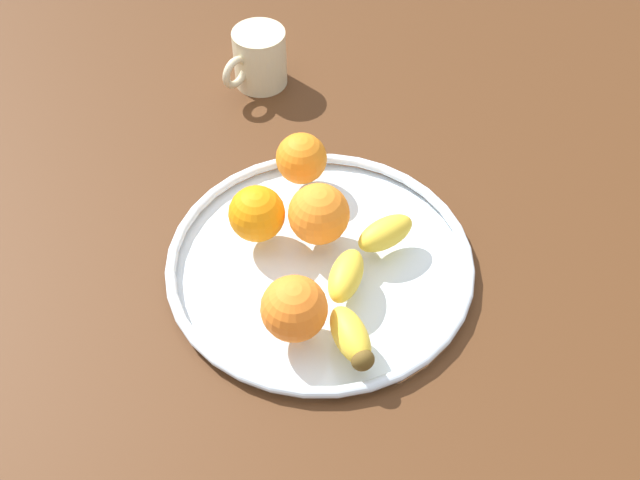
{
  "coord_description": "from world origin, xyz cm",
  "views": [
    {
      "loc": [
        42.62,
        34.63,
        68.9
      ],
      "look_at": [
        0.0,
        0.0,
        4.8
      ],
      "focal_mm": 44.2,
      "sensor_mm": 36.0,
      "label": 1
    }
  ],
  "objects_px": {
    "fruit_bowl": "(320,263)",
    "ambient_mug": "(259,58)",
    "orange_front_right": "(257,214)",
    "orange_back_right": "(319,214)",
    "orange_front_left": "(294,308)",
    "banana": "(361,283)",
    "orange_center": "(301,158)"
  },
  "relations": [
    {
      "from": "orange_front_right",
      "to": "orange_front_left",
      "type": "xyz_separation_m",
      "value": [
        0.07,
        0.12,
        0.0
      ]
    },
    {
      "from": "banana",
      "to": "orange_front_right",
      "type": "height_order",
      "value": "orange_front_right"
    },
    {
      "from": "fruit_bowl",
      "to": "orange_front_right",
      "type": "distance_m",
      "value": 0.09
    },
    {
      "from": "orange_front_left",
      "to": "banana",
      "type": "bearing_deg",
      "value": 162.39
    },
    {
      "from": "orange_center",
      "to": "orange_front_left",
      "type": "xyz_separation_m",
      "value": [
        0.17,
        0.14,
        0.0
      ]
    },
    {
      "from": "orange_front_left",
      "to": "ambient_mug",
      "type": "relative_size",
      "value": 0.64
    },
    {
      "from": "orange_back_right",
      "to": "ambient_mug",
      "type": "bearing_deg",
      "value": -125.53
    },
    {
      "from": "fruit_bowl",
      "to": "banana",
      "type": "relative_size",
      "value": 1.7
    },
    {
      "from": "orange_center",
      "to": "orange_back_right",
      "type": "xyz_separation_m",
      "value": [
        0.06,
        0.07,
        0.0
      ]
    },
    {
      "from": "fruit_bowl",
      "to": "orange_center",
      "type": "bearing_deg",
      "value": -131.03
    },
    {
      "from": "banana",
      "to": "orange_front_right",
      "type": "distance_m",
      "value": 0.14
    },
    {
      "from": "orange_front_right",
      "to": "orange_back_right",
      "type": "distance_m",
      "value": 0.07
    },
    {
      "from": "orange_center",
      "to": "orange_back_right",
      "type": "relative_size",
      "value": 0.89
    },
    {
      "from": "fruit_bowl",
      "to": "ambient_mug",
      "type": "relative_size",
      "value": 3.21
    },
    {
      "from": "fruit_bowl",
      "to": "orange_front_right",
      "type": "height_order",
      "value": "orange_front_right"
    },
    {
      "from": "banana",
      "to": "orange_center",
      "type": "distance_m",
      "value": 0.19
    },
    {
      "from": "orange_front_left",
      "to": "ambient_mug",
      "type": "height_order",
      "value": "orange_front_left"
    },
    {
      "from": "orange_back_right",
      "to": "ambient_mug",
      "type": "distance_m",
      "value": 0.31
    },
    {
      "from": "orange_front_right",
      "to": "ambient_mug",
      "type": "height_order",
      "value": "orange_front_right"
    },
    {
      "from": "fruit_bowl",
      "to": "ambient_mug",
      "type": "xyz_separation_m",
      "value": [
        -0.2,
        -0.27,
        0.03
      ]
    },
    {
      "from": "orange_front_left",
      "to": "orange_back_right",
      "type": "bearing_deg",
      "value": -151.8
    },
    {
      "from": "orange_back_right",
      "to": "orange_front_left",
      "type": "bearing_deg",
      "value": 28.2
    },
    {
      "from": "ambient_mug",
      "to": "orange_back_right",
      "type": "bearing_deg",
      "value": 54.47
    },
    {
      "from": "orange_front_right",
      "to": "orange_center",
      "type": "bearing_deg",
      "value": -169.0
    },
    {
      "from": "ambient_mug",
      "to": "banana",
      "type": "bearing_deg",
      "value": 57.51
    },
    {
      "from": "ambient_mug",
      "to": "orange_front_left",
      "type": "bearing_deg",
      "value": 46.78
    },
    {
      "from": "orange_back_right",
      "to": "orange_front_right",
      "type": "bearing_deg",
      "value": -53.24
    },
    {
      "from": "banana",
      "to": "orange_center",
      "type": "xyz_separation_m",
      "value": [
        -0.09,
        -0.16,
        0.01
      ]
    },
    {
      "from": "orange_center",
      "to": "orange_back_right",
      "type": "height_order",
      "value": "orange_back_right"
    },
    {
      "from": "fruit_bowl",
      "to": "orange_front_right",
      "type": "xyz_separation_m",
      "value": [
        0.02,
        -0.08,
        0.04
      ]
    },
    {
      "from": "banana",
      "to": "orange_front_left",
      "type": "height_order",
      "value": "orange_front_left"
    },
    {
      "from": "orange_back_right",
      "to": "ambient_mug",
      "type": "xyz_separation_m",
      "value": [
        -0.18,
        -0.25,
        -0.01
      ]
    }
  ]
}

